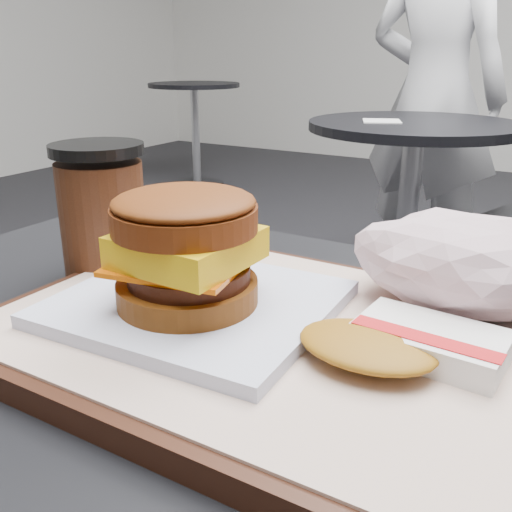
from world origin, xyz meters
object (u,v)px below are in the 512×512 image
object	(u,v)px
crumpled_wrapper	(461,261)
neighbor_table	(410,181)
coffee_cup	(103,216)
patron	(433,97)
hash_brown	(402,343)
breakfast_sandwich	(189,262)
serving_tray	(264,334)

from	to	relation	value
crumpled_wrapper	neighbor_table	world-z (taller)	crumpled_wrapper
coffee_cup	patron	distance (m)	2.07
hash_brown	patron	distance (m)	2.16
breakfast_sandwich	crumpled_wrapper	world-z (taller)	breakfast_sandwich
crumpled_wrapper	patron	xyz separation A→B (m)	(-0.53, 2.00, -0.03)
hash_brown	neighbor_table	distance (m)	1.68
hash_brown	crumpled_wrapper	distance (m)	0.10
patron	crumpled_wrapper	bearing A→B (deg)	115.34
hash_brown	coffee_cup	world-z (taller)	coffee_cup
serving_tray	crumpled_wrapper	world-z (taller)	crumpled_wrapper
hash_brown	neighbor_table	xyz separation A→B (m)	(-0.44, 1.60, -0.25)
crumpled_wrapper	patron	bearing A→B (deg)	104.78
hash_brown	coffee_cup	bearing A→B (deg)	171.94
crumpled_wrapper	neighbor_table	distance (m)	1.59
serving_tray	neighbor_table	distance (m)	1.65
coffee_cup	breakfast_sandwich	bearing A→B (deg)	-21.75
serving_tray	breakfast_sandwich	distance (m)	0.07
breakfast_sandwich	neighbor_table	distance (m)	1.66
hash_brown	crumpled_wrapper	world-z (taller)	crumpled_wrapper
crumpled_wrapper	coffee_cup	xyz separation A→B (m)	(-0.30, -0.06, 0.01)
serving_tray	coffee_cup	xyz separation A→B (m)	(-0.19, 0.04, 0.05)
breakfast_sandwich	patron	size ratio (longest dim) A/B	0.12
patron	serving_tray	bearing A→B (deg)	111.83
breakfast_sandwich	coffee_cup	bearing A→B (deg)	158.25
serving_tray	hash_brown	xyz separation A→B (m)	(0.10, -0.00, 0.02)
hash_brown	crumpled_wrapper	size ratio (longest dim) A/B	0.78
hash_brown	breakfast_sandwich	bearing A→B (deg)	-174.57
neighbor_table	patron	size ratio (longest dim) A/B	0.47
crumpled_wrapper	neighbor_table	size ratio (longest dim) A/B	0.21
crumpled_wrapper	patron	size ratio (longest dim) A/B	0.10
hash_brown	neighbor_table	bearing A→B (deg)	105.43
coffee_cup	neighbor_table	distance (m)	1.59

